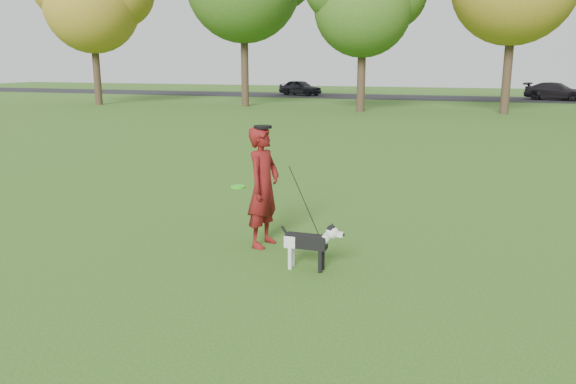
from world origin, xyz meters
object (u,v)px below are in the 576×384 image
(man, at_px, (263,187))
(dog, at_px, (311,241))
(car_right, at_px, (556,91))
(car_left, at_px, (300,88))

(man, bearing_deg, dog, -120.25)
(car_right, bearing_deg, man, -173.21)
(man, relative_size, car_left, 0.49)
(car_right, bearing_deg, car_left, 109.03)
(man, distance_m, dog, 1.41)
(dog, relative_size, car_left, 0.24)
(dog, xyz_separation_m, car_left, (-12.86, 40.40, 0.25))
(man, bearing_deg, car_left, 24.90)
(car_left, distance_m, car_right, 20.43)
(man, xyz_separation_m, car_left, (-11.84, 39.59, -0.28))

